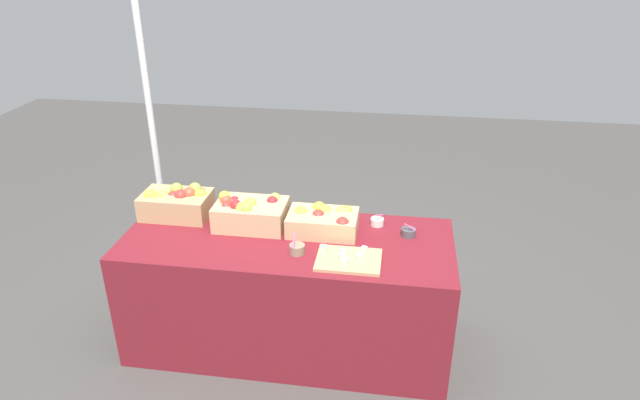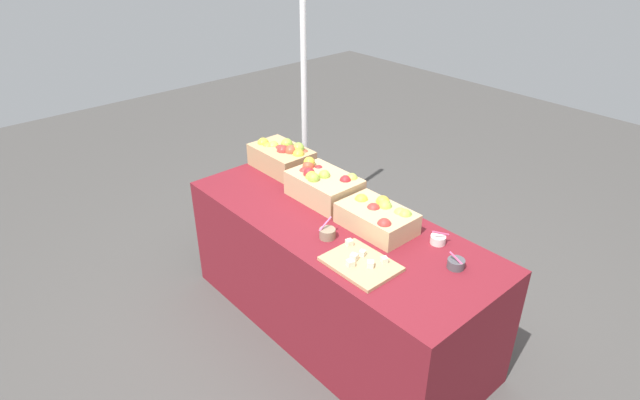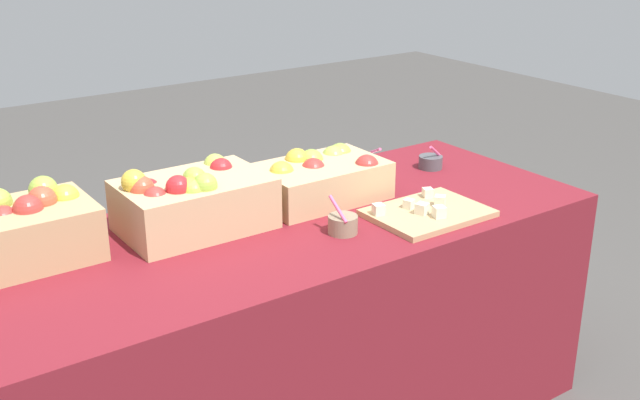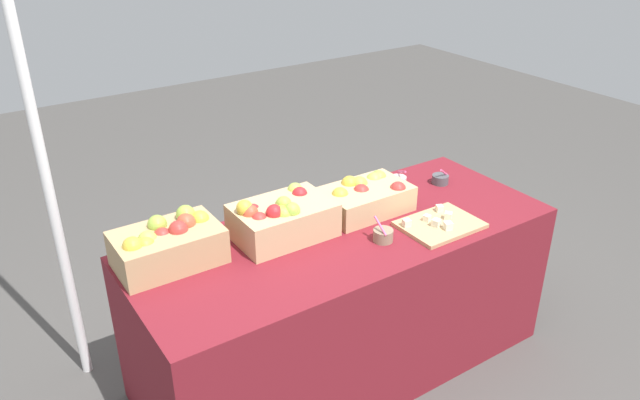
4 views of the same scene
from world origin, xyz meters
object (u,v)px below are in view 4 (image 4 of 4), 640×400
apple_crate_middle (282,218)px  tent_pole (48,186)px  apple_crate_left (168,243)px  apple_crate_right (365,196)px  sample_bowl_near (399,180)px  sample_bowl_mid (383,235)px  cutting_board_front (439,224)px  sample_bowl_far (440,179)px

apple_crate_middle → tent_pole: (-0.80, 0.53, 0.16)m
apple_crate_left → apple_crate_right: 0.93m
sample_bowl_near → apple_crate_middle: bearing=-170.9°
apple_crate_right → sample_bowl_mid: 0.29m
cutting_board_front → sample_bowl_far: size_ratio=3.71×
apple_crate_left → cutting_board_front: bearing=-19.0°
apple_crate_middle → tent_pole: tent_pole is taller
cutting_board_front → sample_bowl_far: sample_bowl_far is taller
sample_bowl_near → sample_bowl_far: sample_bowl_near is taller
apple_crate_right → tent_pole: size_ratio=0.21×
sample_bowl_mid → sample_bowl_far: bearing=25.4°
apple_crate_middle → apple_crate_right: size_ratio=1.03×
sample_bowl_near → sample_bowl_mid: 0.57m
sample_bowl_mid → sample_bowl_far: size_ratio=1.16×
apple_crate_left → sample_bowl_near: (1.23, 0.05, -0.06)m
apple_crate_middle → tent_pole: bearing=146.6°
apple_crate_left → sample_bowl_near: bearing=2.5°
apple_crate_right → apple_crate_left: bearing=175.7°
apple_crate_left → apple_crate_middle: size_ratio=0.99×
apple_crate_left → tent_pole: 0.58m
apple_crate_middle → sample_bowl_mid: apple_crate_middle is taller
tent_pole → apple_crate_left: bearing=-55.1°
cutting_board_front → sample_bowl_near: 0.45m
sample_bowl_near → tent_pole: size_ratio=0.05×
apple_crate_middle → apple_crate_right: bearing=-0.4°
cutting_board_front → apple_crate_right: bearing=119.8°
apple_crate_left → tent_pole: (-0.32, 0.46, 0.15)m
apple_crate_right → sample_bowl_near: apple_crate_right is taller
apple_crate_left → sample_bowl_mid: 0.88m
sample_bowl_near → sample_bowl_mid: size_ratio=0.91×
cutting_board_front → sample_bowl_near: size_ratio=3.50×
apple_crate_middle → cutting_board_front: (0.62, -0.31, -0.08)m
apple_crate_right → sample_bowl_far: (0.49, 0.02, -0.05)m
apple_crate_left → apple_crate_middle: apple_crate_middle is taller
cutting_board_front → sample_bowl_far: (0.32, 0.33, 0.01)m
cutting_board_front → tent_pole: (-1.42, 0.84, 0.23)m
sample_bowl_mid → sample_bowl_far: (0.60, 0.29, -0.00)m
sample_bowl_mid → tent_pole: (-1.14, 0.80, 0.22)m
apple_crate_right → sample_bowl_mid: bearing=-112.2°
cutting_board_front → sample_bowl_mid: sample_bowl_mid is taller
apple_crate_middle → sample_bowl_far: size_ratio=4.47×
apple_crate_left → sample_bowl_far: 1.42m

